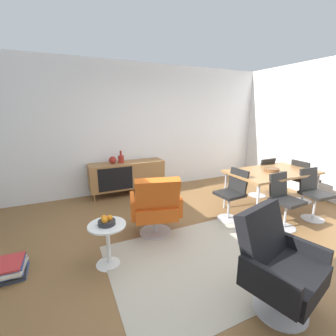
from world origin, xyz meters
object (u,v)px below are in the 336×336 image
Objects in this scene: dining_table at (272,173)px; dining_chair_far_end at (303,179)px; magazine_stack at (11,269)px; lounge_chair_red at (156,205)px; vase_cobalt at (113,160)px; dining_chair_near_window at (232,192)px; vase_sculptural_dark at (121,159)px; wooden_bowl_on_table at (271,170)px; sideboard at (127,175)px; dining_chair_front_left at (284,199)px; side_table_round at (108,240)px; dining_chair_front_right at (313,192)px; fruit_bowl at (107,221)px; dining_chair_back_right at (261,175)px; armchair_black_shell at (278,263)px.

dining_table is 1.87× the size of dining_chair_far_end.
lounge_chair_red is at bearing 3.53° from magazine_stack.
vase_cobalt is 0.18× the size of dining_chair_near_window.
vase_sculptural_dark is 1.00× the size of wooden_bowl_on_table.
sideboard is 3.61m from dining_chair_far_end.
dining_chair_front_left is 2.68m from side_table_round.
dining_chair_far_end is 4.97m from magazine_stack.
vase_cobalt is 1.91m from lounge_chair_red.
dining_chair_front_right is 1.00× the size of dining_chair_near_window.
fruit_bowl is (-0.85, -2.25, 0.12)m from sideboard.
dining_chair_front_left is at bearing -122.32° from dining_table.
vase_sculptural_dark is at bearing 140.21° from dining_table.
dining_chair_back_right is 1.00× the size of dining_chair_near_window.
dining_chair_far_end is 1.36m from dining_chair_front_left.
armchair_black_shell reaches higher than dining_chair_front_left.
side_table_round is at bearing -107.96° from vase_sculptural_dark.
side_table_round is (-3.38, 0.22, -0.15)m from dining_chair_front_right.
lounge_chair_red reaches higher than vase_cobalt.
dining_chair_front_right is at bearing -3.70° from side_table_round.
dining_chair_front_left is at bearing 37.45° from armchair_black_shell.
dining_chair_far_end is at bearing 5.01° from side_table_round.
wooden_bowl_on_table is at bearing -40.48° from vase_sculptural_dark.
wooden_bowl_on_table is at bearing 43.50° from armchair_black_shell.
dining_chair_near_window is at bearing 179.69° from dining_table.
wooden_bowl_on_table is 0.27× the size of lounge_chair_red.
dining_chair_front_left is (-0.35, -0.56, -0.23)m from dining_table.
magazine_stack is (-1.04, 0.27, -0.48)m from fruit_bowl.
dining_chair_back_right and dining_chair_far_end have the same top height.
wooden_bowl_on_table is at bearing -1.03° from dining_chair_near_window.
dining_chair_front_left is 1.65× the size of side_table_round.
magazine_stack is at bearing 165.50° from side_table_round.
dining_chair_back_right is at bearing 55.32° from wooden_bowl_on_table.
wooden_bowl_on_table is 3.03m from side_table_round.
dining_chair_front_right is (2.83, -2.47, -0.33)m from vase_cobalt.
armchair_black_shell reaches higher than fruit_bowl.
sideboard is at bearing 69.32° from fruit_bowl.
wooden_bowl_on_table is 0.30× the size of dining_chair_front_right.
dining_chair_front_right is at bearing 26.87° from armchair_black_shell.
wooden_bowl_on_table is 0.70m from dining_chair_front_left.
dining_table is 4.11m from magazine_stack.
dining_chair_near_window is 0.90× the size of lounge_chair_red.
sideboard is at bearing 151.90° from dining_chair_back_right.
dining_chair_back_right is 1.12m from dining_chair_front_right.
dining_chair_front_left is at bearing -51.85° from vase_sculptural_dark.
lounge_chair_red is (-3.15, 0.04, -0.00)m from dining_chair_far_end.
dining_chair_back_right is (2.64, -1.35, -0.34)m from vase_sculptural_dark.
armchair_black_shell is at bearing -142.55° from dining_chair_front_left.
dining_chair_front_right is (0.35, -0.56, -0.23)m from dining_table.
wooden_bowl_on_table is 0.27× the size of armchair_black_shell.
dining_chair_far_end and dining_chair_near_window have the same top height.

